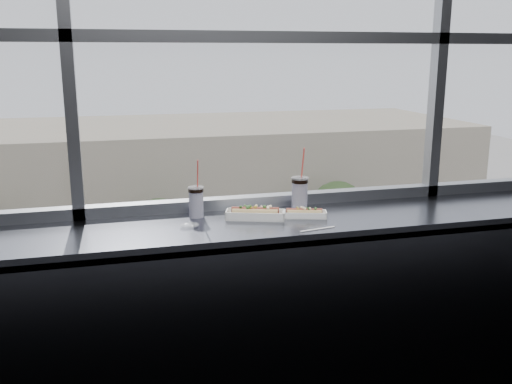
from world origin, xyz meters
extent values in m
plane|color=black|center=(0.00, 1.50, 0.55)|extent=(6.00, 0.00, 6.00)
cube|color=slate|center=(0.00, 1.23, 1.07)|extent=(6.00, 0.55, 0.06)
cube|color=slate|center=(0.00, 0.97, 0.55)|extent=(6.00, 0.04, 1.04)
cube|color=white|center=(-0.14, 1.26, 1.10)|extent=(0.31, 0.19, 0.01)
cube|color=white|center=(-0.14, 1.26, 1.12)|extent=(0.31, 0.19, 0.04)
cylinder|color=tan|center=(-0.14, 1.26, 1.13)|extent=(0.23, 0.12, 0.05)
cylinder|color=maroon|center=(-0.14, 1.26, 1.15)|extent=(0.24, 0.11, 0.03)
cube|color=white|center=(0.11, 1.22, 1.10)|extent=(0.24, 0.14, 0.01)
cube|color=white|center=(0.11, 1.22, 1.12)|extent=(0.24, 0.14, 0.03)
cylinder|color=tan|center=(0.11, 1.22, 1.12)|extent=(0.18, 0.09, 0.04)
cylinder|color=maroon|center=(0.11, 1.22, 1.14)|extent=(0.18, 0.08, 0.03)
cylinder|color=white|center=(-0.42, 1.38, 1.18)|extent=(0.07, 0.07, 0.15)
cylinder|color=black|center=(-0.42, 1.38, 1.24)|extent=(0.08, 0.08, 0.02)
cylinder|color=silver|center=(-0.42, 1.38, 1.25)|extent=(0.08, 0.08, 0.01)
cylinder|color=#EB423A|center=(-0.41, 1.37, 1.32)|extent=(0.01, 0.04, 0.16)
cylinder|color=white|center=(0.14, 1.37, 1.19)|extent=(0.08, 0.08, 0.17)
cylinder|color=black|center=(0.14, 1.37, 1.26)|extent=(0.09, 0.09, 0.02)
cylinder|color=silver|center=(0.14, 1.37, 1.27)|extent=(0.09, 0.09, 0.01)
cylinder|color=#EB423A|center=(0.15, 1.36, 1.35)|extent=(0.01, 0.05, 0.18)
cylinder|color=white|center=(0.11, 1.01, 1.10)|extent=(0.19, 0.04, 0.01)
ellipsoid|color=silver|center=(-0.48, 1.20, 1.11)|extent=(0.10, 0.07, 0.02)
plane|color=#9E9A95|center=(0.00, 45.00, -11.00)|extent=(120.00, 120.00, 0.00)
cube|color=black|center=(0.00, 21.50, -10.97)|extent=(80.00, 10.00, 0.06)
cube|color=#9E9A95|center=(0.00, 29.50, -10.98)|extent=(80.00, 6.00, 0.04)
cube|color=tan|center=(0.00, 39.50, -7.00)|extent=(50.00, 14.00, 8.00)
imported|color=#B60E18|center=(0.20, 25.50, -9.91)|extent=(2.65, 6.21, 2.06)
imported|color=white|center=(12.68, 25.50, -9.80)|extent=(3.07, 6.92, 2.28)
imported|color=#3E4496|center=(13.47, 17.50, -9.97)|extent=(2.89, 5.99, 1.94)
imported|color=#EFFFCB|center=(6.67, 17.50, -9.91)|extent=(2.83, 6.29, 2.06)
imported|color=#A61E46|center=(1.54, 17.50, -9.89)|extent=(3.36, 6.54, 2.09)
imported|color=#66605B|center=(3.77, 29.85, -9.90)|extent=(0.71, 0.95, 2.13)
imported|color=#66605B|center=(8.89, 29.31, -10.03)|extent=(0.62, 0.83, 1.86)
imported|color=#66605B|center=(-2.44, 28.34, -9.83)|extent=(1.00, 0.75, 2.25)
cylinder|color=#47382B|center=(1.72, 29.50, -9.78)|extent=(0.24, 0.24, 2.43)
sphere|color=#3A5922|center=(1.72, 29.50, -7.55)|extent=(3.25, 3.25, 3.25)
cylinder|color=#47382B|center=(12.43, 29.50, -9.69)|extent=(0.26, 0.26, 2.61)
sphere|color=#3A5922|center=(12.43, 29.50, -7.30)|extent=(3.48, 3.48, 3.48)
camera|label=1|loc=(-0.84, -1.43, 1.92)|focal=40.00mm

